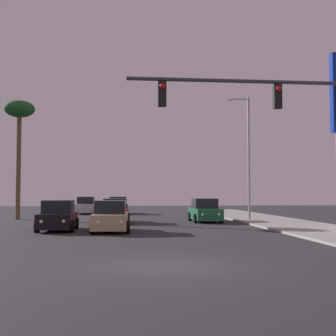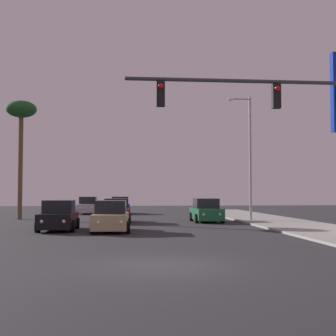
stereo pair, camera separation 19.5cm
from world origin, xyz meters
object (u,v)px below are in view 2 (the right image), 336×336
at_px(car_green, 206,211).
at_px(traffic_light_mast, 288,120).
at_px(car_silver, 88,206).
at_px(car_tan, 111,217).
at_px(street_lamp, 249,151).
at_px(palm_tree_mid, 21,116).
at_px(car_blue, 120,206).
at_px(car_red, 116,212).
at_px(car_black, 59,217).

relative_size(car_green, traffic_light_mast, 0.50).
distance_m(car_green, car_silver, 16.38).
bearing_deg(traffic_light_mast, car_tan, 127.31).
height_order(street_lamp, palm_tree_mid, palm_tree_mid).
bearing_deg(car_blue, car_red, 87.42).
bearing_deg(car_silver, traffic_light_mast, 108.92).
distance_m(traffic_light_mast, palm_tree_mid, 25.54).
xyz_separation_m(car_green, car_tan, (-6.58, -7.69, 0.00)).
relative_size(car_silver, palm_tree_mid, 0.46).
distance_m(car_silver, palm_tree_mid, 12.53).
distance_m(car_red, car_silver, 13.74).
bearing_deg(car_green, palm_tree_mid, -18.10).
distance_m(car_tan, palm_tree_mid, 16.03).
relative_size(car_blue, car_tan, 1.00).
bearing_deg(car_silver, car_blue, -177.12).
bearing_deg(car_blue, car_black, 78.94).
bearing_deg(car_red, palm_tree_mid, -30.80).
bearing_deg(street_lamp, car_green, -177.26).
relative_size(car_blue, car_silver, 1.00).
distance_m(car_green, traffic_light_mast, 17.03).
bearing_deg(car_tan, traffic_light_mast, 129.34).
distance_m(car_green, palm_tree_mid, 16.46).
relative_size(car_blue, car_green, 1.00).
height_order(car_red, car_tan, same).
height_order(car_silver, street_lamp, street_lamp).
bearing_deg(palm_tree_mid, street_lamp, -13.95).
relative_size(car_black, street_lamp, 0.48).
relative_size(street_lamp, palm_tree_mid, 0.96).
distance_m(car_blue, car_silver, 3.10).
height_order(car_blue, palm_tree_mid, palm_tree_mid).
distance_m(car_silver, traffic_light_mast, 31.71).
xyz_separation_m(car_blue, palm_tree_mid, (-7.73, -9.08, 7.39)).
bearing_deg(traffic_light_mast, palm_tree_mid, 124.09).
relative_size(car_tan, traffic_light_mast, 0.50).
height_order(car_red, street_lamp, street_lamp).
bearing_deg(car_blue, traffic_light_mast, 100.12).
relative_size(car_red, car_blue, 1.00).
xyz_separation_m(car_green, street_lamp, (3.19, 0.15, 4.36)).
bearing_deg(street_lamp, traffic_light_mast, -100.26).
distance_m(car_black, palm_tree_mid, 14.04).
relative_size(car_red, car_black, 1.00).
xyz_separation_m(car_tan, traffic_light_mast, (6.74, -8.85, 4.04)).
relative_size(car_red, car_silver, 1.00).
xyz_separation_m(car_green, car_black, (-9.50, -6.62, 0.00)).
relative_size(car_black, palm_tree_mid, 0.46).
bearing_deg(car_red, car_blue, -91.16).
bearing_deg(street_lamp, car_silver, 133.48).
xyz_separation_m(car_red, street_lamp, (9.62, 0.14, 4.36)).
distance_m(car_black, street_lamp, 15.03).
bearing_deg(car_tan, car_silver, -80.36).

